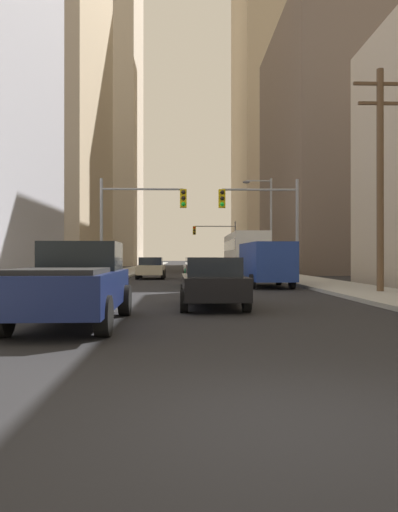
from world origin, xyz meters
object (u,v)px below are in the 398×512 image
sedan_beige (151,268)px  sedan_white (198,269)px  sedan_green (202,272)px  traffic_signal_far_right (216,237)px  cargo_van_blue (266,262)px  city_bus (244,252)px  pickup_truck_navy (75,283)px  traffic_signal_near_left (139,212)px  traffic_signal_near_right (263,213)px  sedan_black (213,282)px

sedan_beige → sedan_white: same height
sedan_green → traffic_signal_far_right: bearing=84.9°
cargo_van_blue → traffic_signal_far_right: 36.39m
city_bus → pickup_truck_navy: city_bus is taller
traffic_signal_far_right → city_bus: bearing=-87.9°
traffic_signal_near_left → sedan_beige: bearing=88.1°
traffic_signal_near_right → sedan_green: bearing=-149.6°
traffic_signal_near_left → traffic_signal_far_right: 34.03m
pickup_truck_navy → traffic_signal_near_left: (-0.00, 16.66, 3.16)m
sedan_black → traffic_signal_near_right: (3.67, 13.12, 3.31)m
sedan_white → sedan_beige: bearing=145.4°
sedan_white → traffic_signal_near_right: (3.59, -4.72, 3.31)m
cargo_van_blue → sedan_beige: (-6.53, 9.86, -0.52)m
sedan_white → traffic_signal_near_left: traffic_signal_near_left is taller
traffic_signal_near_left → sedan_black: bearing=-75.6°
sedan_white → traffic_signal_near_left: 6.73m
traffic_signal_near_left → traffic_signal_far_right: size_ratio=1.00×
sedan_beige → traffic_signal_near_right: traffic_signal_near_right is taller
sedan_green → traffic_signal_far_right: (3.19, 35.47, 3.35)m
cargo_van_blue → sedan_black: 10.77m
cargo_van_blue → sedan_green: size_ratio=1.25×
pickup_truck_navy → sedan_beige: size_ratio=1.29×
city_bus → sedan_beige: 8.80m
sedan_white → traffic_signal_near_left: size_ratio=0.71×
sedan_black → sedan_green: size_ratio=1.00×
pickup_truck_navy → traffic_signal_far_right: size_ratio=0.91×
city_bus → traffic_signal_near_left: 14.13m
city_bus → traffic_signal_near_right: 11.99m
city_bus → sedan_beige: bearing=-146.3°
traffic_signal_near_left → traffic_signal_far_right: same height
pickup_truck_navy → sedan_black: bearing=46.3°
sedan_black → sedan_beige: (-3.15, 20.07, 0.00)m
city_bus → sedan_black: 25.27m
city_bus → sedan_beige: size_ratio=2.74×
traffic_signal_far_right → traffic_signal_near_left: bearing=-101.3°
sedan_beige → traffic_signal_near_right: size_ratio=0.70×
traffic_signal_near_right → traffic_signal_far_right: bearing=90.6°
sedan_white → traffic_signal_near_right: traffic_signal_near_right is taller
pickup_truck_navy → traffic_signal_near_left: bearing=90.0°
city_bus → cargo_van_blue: city_bus is taller
city_bus → sedan_black: size_ratio=2.72×
sedan_green → traffic_signal_near_right: (3.57, 2.10, 3.31)m
cargo_van_blue → traffic_signal_near_left: (-6.76, 2.91, 2.81)m
sedan_beige → traffic_signal_near_left: traffic_signal_near_left is taller
sedan_beige → sedan_white: bearing=-34.6°
sedan_white → traffic_signal_near_right: bearing=-52.7°
city_bus → traffic_signal_far_right: bearing=92.1°
sedan_beige → sedan_black: bearing=-81.1°
pickup_truck_navy → sedan_white: pickup_truck_navy is taller
traffic_signal_far_right → sedan_white: bearing=-96.4°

